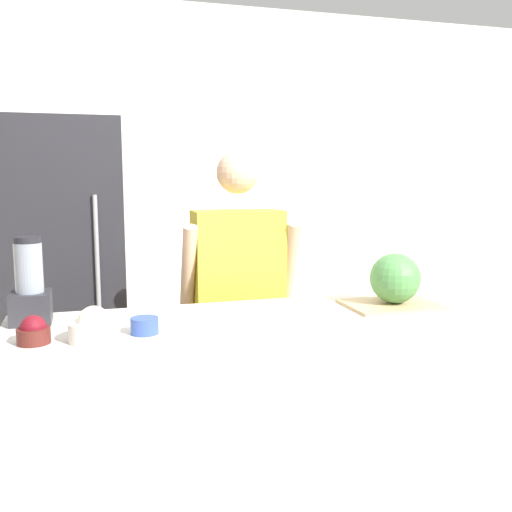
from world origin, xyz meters
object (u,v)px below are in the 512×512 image
at_px(bowl_cherries, 33,332).
at_px(blender, 30,288).
at_px(bowl_small_blue, 145,326).
at_px(bowl_cream, 94,327).
at_px(refrigerator, 58,280).
at_px(watermelon, 395,278).
at_px(person, 238,309).

height_order(bowl_cherries, blender, blender).
distance_m(bowl_small_blue, blender, 0.50).
xyz_separation_m(bowl_cherries, bowl_small_blue, (0.37, 0.02, -0.01)).
xyz_separation_m(bowl_cherries, bowl_cream, (0.20, -0.02, 0.01)).
distance_m(bowl_cherries, bowl_small_blue, 0.37).
bearing_deg(bowl_small_blue, bowl_cherries, -177.41).
relative_size(refrigerator, bowl_cherries, 16.40).
relative_size(watermelon, bowl_cream, 1.27).
height_order(person, bowl_cream, person).
relative_size(person, bowl_cherries, 14.68).
bearing_deg(bowl_small_blue, bowl_cream, -167.33).
height_order(watermelon, bowl_cherries, watermelon).
bearing_deg(watermelon, bowl_small_blue, -172.81).
distance_m(refrigerator, watermelon, 1.93).
bearing_deg(bowl_small_blue, blender, 145.66).
bearing_deg(bowl_cherries, bowl_small_blue, 2.59).
relative_size(person, bowl_cream, 9.48).
distance_m(refrigerator, bowl_cherries, 1.41).
bearing_deg(refrigerator, bowl_small_blue, -75.22).
xyz_separation_m(refrigerator, bowl_small_blue, (0.37, -1.39, 0.07)).
relative_size(watermelon, bowl_cherries, 1.97).
distance_m(bowl_cherries, bowl_cream, 0.20).
distance_m(person, blender, 1.09).
bearing_deg(watermelon, bowl_cream, -172.04).
relative_size(person, bowl_small_blue, 16.23).
relative_size(person, blender, 4.86).
relative_size(bowl_cherries, bowl_cream, 0.65).
bearing_deg(blender, bowl_cherries, -83.56).
bearing_deg(blender, watermelon, -5.37).
distance_m(bowl_cream, bowl_small_blue, 0.18).
bearing_deg(refrigerator, person, -35.52).
xyz_separation_m(refrigerator, blender, (-0.04, -1.12, 0.17)).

